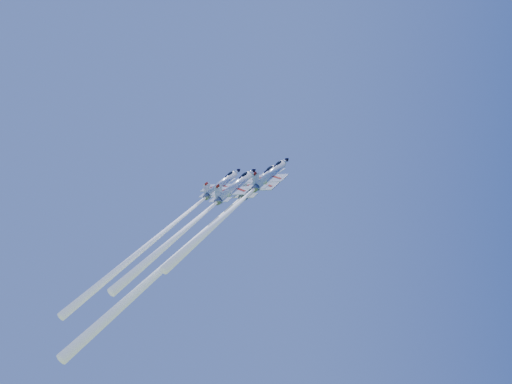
{
  "coord_description": "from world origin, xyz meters",
  "views": [
    {
      "loc": [
        0.13,
        -122.61,
        63.85
      ],
      "look_at": [
        0.0,
        0.0,
        92.09
      ],
      "focal_mm": 40.0,
      "sensor_mm": 36.0,
      "label": 1
    }
  ],
  "objects_px": {
    "jet_slot": "(198,218)",
    "jet_left": "(170,227)",
    "jet_right": "(238,203)",
    "jet_lead": "(200,235)"
  },
  "relations": [
    {
      "from": "jet_lead",
      "to": "jet_right",
      "type": "height_order",
      "value": "jet_lead"
    },
    {
      "from": "jet_lead",
      "to": "jet_left",
      "type": "relative_size",
      "value": 1.26
    },
    {
      "from": "jet_lead",
      "to": "jet_slot",
      "type": "xyz_separation_m",
      "value": [
        -0.3,
        -2.72,
        2.91
      ]
    },
    {
      "from": "jet_left",
      "to": "jet_right",
      "type": "distance_m",
      "value": 15.2
    },
    {
      "from": "jet_right",
      "to": "jet_slot",
      "type": "distance_m",
      "value": 8.57
    },
    {
      "from": "jet_left",
      "to": "jet_slot",
      "type": "relative_size",
      "value": 1.2
    },
    {
      "from": "jet_right",
      "to": "jet_slot",
      "type": "xyz_separation_m",
      "value": [
        -8.04,
        0.91,
        -2.84
      ]
    },
    {
      "from": "jet_lead",
      "to": "jet_left",
      "type": "bearing_deg",
      "value": -150.65
    },
    {
      "from": "jet_lead",
      "to": "jet_left",
      "type": "xyz_separation_m",
      "value": [
        -6.28,
        0.76,
        1.84
      ]
    },
    {
      "from": "jet_slot",
      "to": "jet_left",
      "type": "bearing_deg",
      "value": -173.97
    }
  ]
}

